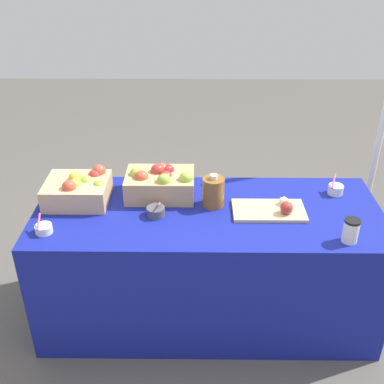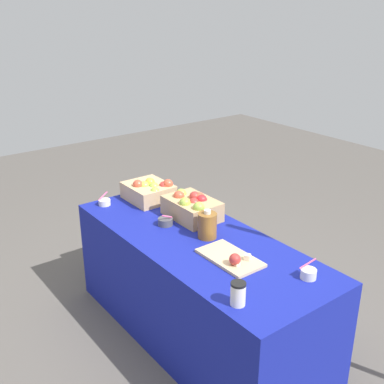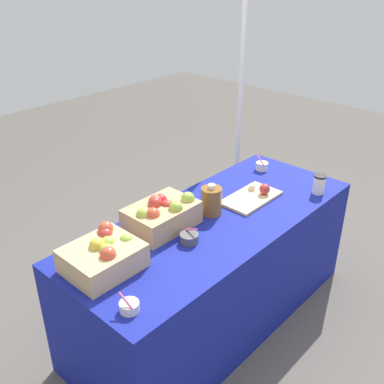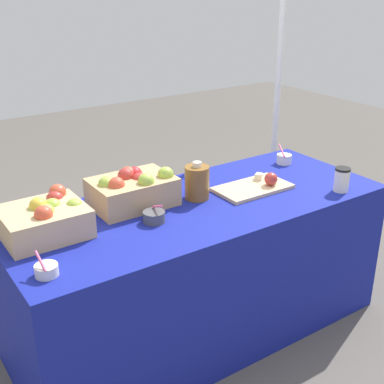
% 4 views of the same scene
% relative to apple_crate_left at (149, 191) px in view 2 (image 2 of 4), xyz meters
% --- Properties ---
extents(ground_plane, '(10.00, 10.00, 0.00)m').
position_rel_apple_crate_left_xyz_m(ground_plane, '(0.72, -0.10, -0.81)').
color(ground_plane, '#56514C').
extents(table, '(1.90, 0.76, 0.74)m').
position_rel_apple_crate_left_xyz_m(table, '(0.72, -0.10, -0.44)').
color(table, navy).
rests_on(table, ground_plane).
extents(apple_crate_left, '(0.35, 0.29, 0.17)m').
position_rel_apple_crate_left_xyz_m(apple_crate_left, '(0.00, 0.00, 0.00)').
color(apple_crate_left, tan).
rests_on(apple_crate_left, table).
extents(apple_crate_middle, '(0.38, 0.27, 0.18)m').
position_rel_apple_crate_left_xyz_m(apple_crate_middle, '(0.45, 0.06, 0.01)').
color(apple_crate_middle, tan).
rests_on(apple_crate_middle, table).
extents(cutting_board_front, '(0.39, 0.22, 0.09)m').
position_rel_apple_crate_left_xyz_m(cutting_board_front, '(1.07, -0.12, -0.06)').
color(cutting_board_front, '#D1B284').
rests_on(cutting_board_front, table).
extents(sample_bowl_near, '(0.09, 0.09, 0.09)m').
position_rel_apple_crate_left_xyz_m(sample_bowl_near, '(-0.12, -0.32, -0.05)').
color(sample_bowl_near, silver).
rests_on(sample_bowl_near, table).
extents(sample_bowl_mid, '(0.09, 0.10, 0.11)m').
position_rel_apple_crate_left_xyz_m(sample_bowl_mid, '(1.46, 0.09, -0.05)').
color(sample_bowl_mid, silver).
rests_on(sample_bowl_mid, table).
extents(sample_bowl_far, '(0.10, 0.10, 0.09)m').
position_rel_apple_crate_left_xyz_m(sample_bowl_far, '(0.44, -0.15, -0.05)').
color(sample_bowl_far, '#4C4C51').
rests_on(sample_bowl_far, table).
extents(cider_jug, '(0.12, 0.12, 0.19)m').
position_rel_apple_crate_left_xyz_m(cider_jug, '(0.75, -0.04, 0.01)').
color(cider_jug, brown).
rests_on(cider_jug, table).
extents(coffee_cup, '(0.08, 0.08, 0.12)m').
position_rel_apple_crate_left_xyz_m(coffee_cup, '(1.41, -0.38, -0.01)').
color(coffee_cup, silver).
rests_on(coffee_cup, table).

